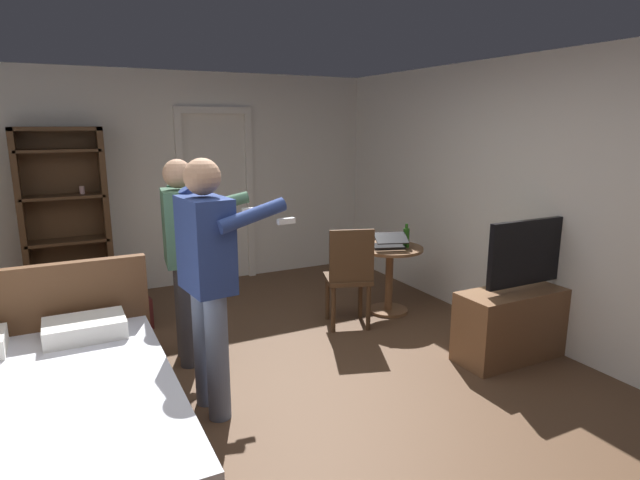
% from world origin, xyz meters
% --- Properties ---
extents(ground_plane, '(7.03, 7.03, 0.00)m').
position_xyz_m(ground_plane, '(0.00, 0.00, 0.00)').
color(ground_plane, brown).
extents(wall_back, '(5.14, 0.12, 2.53)m').
position_xyz_m(wall_back, '(0.00, 3.26, 1.27)').
color(wall_back, silver).
rests_on(wall_back, ground_plane).
extents(wall_right, '(0.12, 6.63, 2.53)m').
position_xyz_m(wall_right, '(2.51, 0.00, 1.27)').
color(wall_right, silver).
rests_on(wall_right, ground_plane).
extents(doorway_frame, '(0.93, 0.08, 2.13)m').
position_xyz_m(doorway_frame, '(0.46, 3.18, 1.22)').
color(doorway_frame, white).
rests_on(doorway_frame, ground_plane).
extents(bed, '(1.58, 2.07, 1.02)m').
position_xyz_m(bed, '(-1.56, -0.14, 0.30)').
color(bed, brown).
rests_on(bed, ground_plane).
extents(bookshelf, '(0.86, 0.32, 1.91)m').
position_xyz_m(bookshelf, '(-1.23, 3.03, 1.02)').
color(bookshelf, '#4C331E').
rests_on(bookshelf, ground_plane).
extents(tv_flatscreen, '(1.26, 0.40, 1.18)m').
position_xyz_m(tv_flatscreen, '(2.15, -0.13, 0.35)').
color(tv_flatscreen, brown).
rests_on(tv_flatscreen, ground_plane).
extents(side_table, '(0.68, 0.68, 0.70)m').
position_xyz_m(side_table, '(1.71, 1.25, 0.48)').
color(side_table, brown).
rests_on(side_table, ground_plane).
extents(laptop, '(0.41, 0.41, 0.17)m').
position_xyz_m(laptop, '(1.67, 1.21, 0.75)').
color(laptop, black).
rests_on(laptop, side_table).
extents(bottle_on_table, '(0.06, 0.06, 0.24)m').
position_xyz_m(bottle_on_table, '(1.85, 1.17, 0.80)').
color(bottle_on_table, '#225716').
rests_on(bottle_on_table, side_table).
extents(wooden_chair, '(0.53, 0.53, 0.99)m').
position_xyz_m(wooden_chair, '(1.12, 1.07, 0.54)').
color(wooden_chair, '#4C331E').
rests_on(wooden_chair, ground_plane).
extents(person_blue_shirt, '(0.70, 0.58, 1.73)m').
position_xyz_m(person_blue_shirt, '(-0.45, 0.21, 1.00)').
color(person_blue_shirt, slate).
rests_on(person_blue_shirt, ground_plane).
extents(person_striped_shirt, '(0.69, 0.60, 1.67)m').
position_xyz_m(person_striped_shirt, '(-0.43, 1.06, 0.96)').
color(person_striped_shirt, '#333338').
rests_on(person_striped_shirt, ground_plane).
extents(suitcase_dark, '(0.61, 0.43, 0.30)m').
position_xyz_m(suitcase_dark, '(-0.88, 2.04, 0.15)').
color(suitcase_dark, '#4C1919').
rests_on(suitcase_dark, ground_plane).
extents(suitcase_small, '(0.64, 0.45, 0.47)m').
position_xyz_m(suitcase_small, '(-1.13, 2.41, 0.23)').
color(suitcase_small, '#4C1919').
rests_on(suitcase_small, ground_plane).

